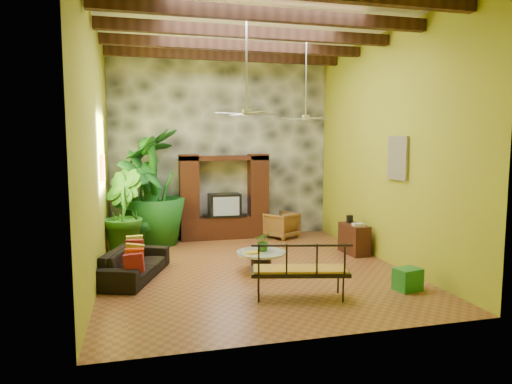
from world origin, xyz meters
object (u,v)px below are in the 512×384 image
object	(u,v)px
ceiling_fan_front	(247,101)
coffee_table	(261,259)
green_bin	(408,279)
tall_plant_b	(122,213)
side_console	(354,239)
wicker_armchair	(282,225)
entertainment_center	(224,203)
tall_plant_c	(154,187)
tall_plant_a	(142,199)
sofa	(135,263)
ceiling_fan_back	(306,109)
iron_bench	(301,268)

from	to	relation	value
ceiling_fan_front	coffee_table	size ratio (longest dim) A/B	1.86
ceiling_fan_front	coffee_table	distance (m)	3.17
ceiling_fan_front	green_bin	xyz separation A→B (m)	(2.57, -1.62, -3.20)
tall_plant_b	side_console	bearing A→B (deg)	-12.31
wicker_armchair	side_console	xyz separation A→B (m)	(1.12, -2.13, -0.00)
entertainment_center	tall_plant_c	distance (m)	1.96
tall_plant_c	tall_plant_a	bearing A→B (deg)	-131.61
entertainment_center	wicker_armchair	size ratio (longest dim) A/B	3.08
ceiling_fan_front	tall_plant_b	size ratio (longest dim) A/B	0.92
sofa	ceiling_fan_back	bearing A→B (deg)	-52.44
green_bin	tall_plant_c	bearing A→B (deg)	131.07
wicker_armchair	side_console	bearing A→B (deg)	85.07
side_console	tall_plant_c	bearing A→B (deg)	151.52
entertainment_center	ceiling_fan_front	world-z (taller)	ceiling_fan_front
sofa	tall_plant_a	size ratio (longest dim) A/B	0.83
ceiling_fan_back	wicker_armchair	size ratio (longest dim) A/B	2.39
tall_plant_a	sofa	bearing A→B (deg)	-94.11
ceiling_fan_front	green_bin	world-z (taller)	ceiling_fan_front
entertainment_center	tall_plant_b	world-z (taller)	entertainment_center
iron_bench	green_bin	xyz separation A→B (m)	(2.01, -0.03, -0.33)
ceiling_fan_front	sofa	distance (m)	3.80
entertainment_center	tall_plant_c	xyz separation A→B (m)	(-1.87, -0.28, 0.52)
tall_plant_a	wicker_armchair	bearing A→B (deg)	4.38
ceiling_fan_back	ceiling_fan_front	bearing A→B (deg)	-138.37
ceiling_fan_front	tall_plant_c	bearing A→B (deg)	117.23
tall_plant_b	wicker_armchair	bearing A→B (deg)	13.19
tall_plant_a	green_bin	distance (m)	6.50
sofa	tall_plant_a	distance (m)	2.74
ceiling_fan_front	green_bin	size ratio (longest dim) A/B	4.13
ceiling_fan_front	tall_plant_a	world-z (taller)	ceiling_fan_front
side_console	sofa	bearing A→B (deg)	-174.52
tall_plant_a	coffee_table	distance (m)	3.69
iron_bench	green_bin	bearing A→B (deg)	12.89
tall_plant_c	green_bin	xyz separation A→B (m)	(4.24, -4.87, -1.28)
iron_bench	green_bin	distance (m)	2.03
sofa	tall_plant_b	xyz separation A→B (m)	(-0.29, 1.87, 0.71)
wicker_armchair	green_bin	world-z (taller)	wicker_armchair
tall_plant_c	wicker_armchair	bearing A→B (deg)	-0.87
green_bin	wicker_armchair	bearing A→B (deg)	99.87
ceiling_fan_front	wicker_armchair	distance (m)	4.75
coffee_table	side_console	world-z (taller)	side_console
ceiling_fan_front	sofa	size ratio (longest dim) A/B	0.92
ceiling_fan_front	side_console	bearing A→B (deg)	20.53
tall_plant_b	side_console	size ratio (longest dim) A/B	2.31
tall_plant_a	tall_plant_b	size ratio (longest dim) A/B	1.21
tall_plant_c	iron_bench	xyz separation A→B (m)	(2.24, -4.84, -0.95)
sofa	side_console	xyz separation A→B (m)	(5.01, 0.72, 0.05)
tall_plant_c	side_console	bearing A→B (deg)	-25.79
wicker_armchair	tall_plant_a	xyz separation A→B (m)	(-3.70, -0.28, 0.87)
tall_plant_a	side_console	xyz separation A→B (m)	(4.82, -1.85, -0.87)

